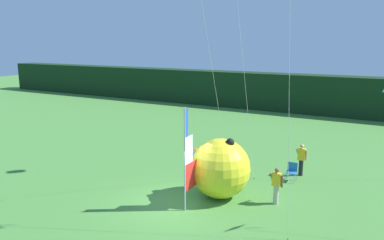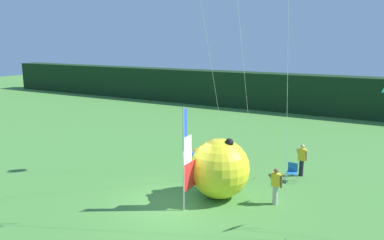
% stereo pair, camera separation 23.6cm
% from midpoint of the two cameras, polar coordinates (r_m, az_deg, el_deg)
% --- Properties ---
extents(ground_plane, '(120.00, 120.00, 0.00)m').
position_cam_midpoint_polar(ground_plane, '(16.56, -3.13, -12.41)').
color(ground_plane, '#478438').
extents(distant_treeline, '(80.00, 2.40, 3.63)m').
position_cam_midpoint_polar(distant_treeline, '(37.99, 16.48, 3.77)').
color(distant_treeline, black).
rests_on(distant_treeline, ground).
extents(banner_flag, '(0.06, 1.03, 4.27)m').
position_cam_midpoint_polar(banner_flag, '(15.48, -0.98, -6.03)').
color(banner_flag, '#B7B7BC').
rests_on(banner_flag, ground).
extents(person_near_banner, '(0.55, 0.48, 1.66)m').
position_cam_midpoint_polar(person_near_banner, '(20.27, 15.68, -5.60)').
color(person_near_banner, black).
rests_on(person_near_banner, ground).
extents(person_mid_field, '(0.55, 0.48, 1.59)m').
position_cam_midpoint_polar(person_mid_field, '(16.61, 12.08, -9.44)').
color(person_mid_field, '#B7B2A3').
rests_on(person_mid_field, ground).
extents(inflatable_balloon, '(2.70, 2.64, 2.74)m').
position_cam_midpoint_polar(inflatable_balloon, '(16.81, 3.82, -7.19)').
color(inflatable_balloon, yellow).
rests_on(inflatable_balloon, ground).
extents(folding_chair, '(0.51, 0.51, 0.89)m').
position_cam_midpoint_polar(folding_chair, '(19.57, 14.32, -7.29)').
color(folding_chair, '#BCBCC1').
rests_on(folding_chair, ground).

